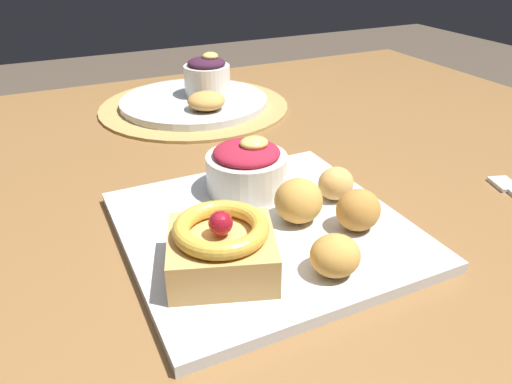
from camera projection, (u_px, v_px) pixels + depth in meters
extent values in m
cube|color=brown|center=(256.00, 176.00, 0.67)|extent=(1.21, 0.94, 0.04)
cylinder|color=brown|center=(365.00, 201.00, 1.34)|extent=(0.07, 0.07, 0.69)
cylinder|color=#AD894C|center=(195.00, 106.00, 0.86)|extent=(0.33, 0.33, 0.00)
cube|color=silver|center=(264.00, 229.00, 0.51)|extent=(0.28, 0.28, 0.01)
cube|color=tan|center=(222.00, 254.00, 0.43)|extent=(0.12, 0.11, 0.04)
torus|color=gold|center=(221.00, 228.00, 0.41)|extent=(0.11, 0.11, 0.02)
sphere|color=maroon|center=(221.00, 223.00, 0.41)|extent=(0.02, 0.02, 0.02)
cylinder|color=silver|center=(247.00, 173.00, 0.56)|extent=(0.09, 0.09, 0.04)
ellipsoid|color=#A31E33|center=(247.00, 153.00, 0.55)|extent=(0.08, 0.08, 0.02)
ellipsoid|color=#EAD666|center=(254.00, 143.00, 0.54)|extent=(0.03, 0.03, 0.01)
ellipsoid|color=gold|center=(335.00, 255.00, 0.42)|extent=(0.04, 0.04, 0.04)
ellipsoid|color=gold|center=(299.00, 201.00, 0.50)|extent=(0.05, 0.05, 0.05)
ellipsoid|color=tan|center=(336.00, 184.00, 0.54)|extent=(0.04, 0.04, 0.04)
ellipsoid|color=#BC7F38|center=(358.00, 210.00, 0.49)|extent=(0.05, 0.04, 0.04)
cylinder|color=silver|center=(195.00, 102.00, 0.86)|extent=(0.26, 0.26, 0.01)
cylinder|color=silver|center=(207.00, 80.00, 0.86)|extent=(0.08, 0.08, 0.05)
ellipsoid|color=#38192D|center=(206.00, 63.00, 0.84)|extent=(0.07, 0.07, 0.02)
ellipsoid|color=#EAD666|center=(210.00, 56.00, 0.84)|extent=(0.03, 0.02, 0.01)
ellipsoid|color=#C68E47|center=(208.00, 101.00, 0.80)|extent=(0.06, 0.06, 0.03)
cube|color=silver|center=(504.00, 184.00, 0.60)|extent=(0.03, 0.04, 0.00)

